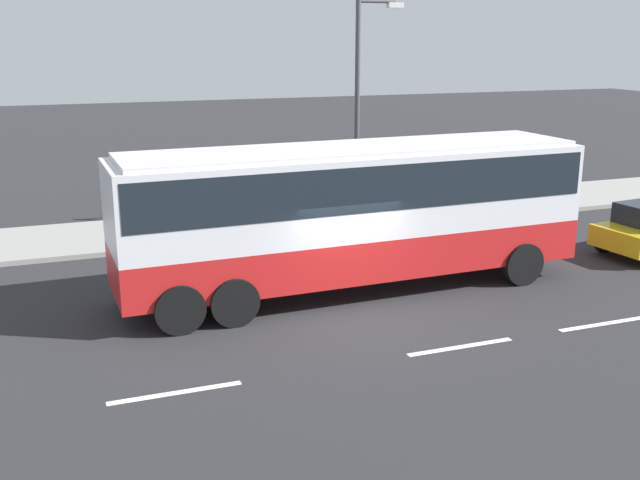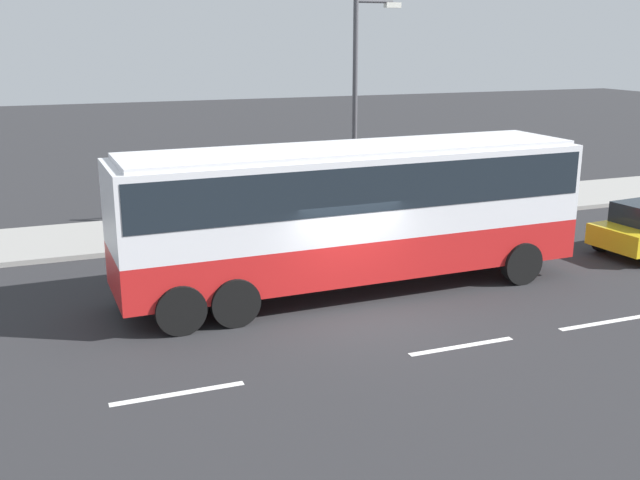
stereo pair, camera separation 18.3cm
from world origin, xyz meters
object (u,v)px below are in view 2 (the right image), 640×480
object	(u,v)px
coach_bus	(353,203)
pedestrian_near_curb	(392,190)
pedestrian_at_crossing	(302,197)
street_lamp	(359,99)

from	to	relation	value
coach_bus	pedestrian_near_curb	size ratio (longest dim) A/B	7.58
pedestrian_at_crossing	pedestrian_near_curb	bearing A→B (deg)	-14.21
pedestrian_at_crossing	street_lamp	bearing A→B (deg)	-42.68
street_lamp	pedestrian_near_curb	bearing A→B (deg)	26.17
coach_bus	pedestrian_near_curb	world-z (taller)	coach_bus
coach_bus	pedestrian_near_curb	xyz separation A→B (m)	(4.23, 6.36, -1.21)
pedestrian_at_crossing	street_lamp	size ratio (longest dim) A/B	0.21
coach_bus	pedestrian_at_crossing	world-z (taller)	coach_bus
street_lamp	pedestrian_at_crossing	bearing A→B (deg)	148.18
coach_bus	street_lamp	size ratio (longest dim) A/B	1.62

